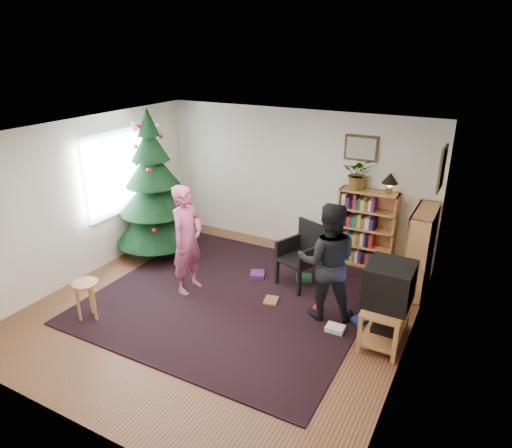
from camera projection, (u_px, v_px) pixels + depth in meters
The scene contains 23 objects.
floor at pixel (222, 307), 6.55m from camera, with size 5.00×5.00×0.00m, color brown.
ceiling at pixel (217, 133), 5.61m from camera, with size 5.00×5.00×0.00m, color white.
wall_back at pixel (295, 180), 8.12m from camera, with size 5.00×0.02×2.50m, color silver.
wall_front at pixel (69, 321), 4.03m from camera, with size 5.00×0.02×2.50m, color silver.
wall_left at pixel (85, 199), 7.17m from camera, with size 0.02×5.00×2.50m, color silver.
wall_right at pixel (413, 268), 4.99m from camera, with size 0.02×5.00×2.50m, color silver.
rug at pixel (233, 297), 6.79m from camera, with size 3.80×3.60×0.02m, color black.
window_pane at pixel (113, 174), 7.56m from camera, with size 0.04×1.20×1.40m, color silver.
curtain at pixel (143, 165), 8.11m from camera, with size 0.06×0.35×1.60m, color white.
picture_back at pixel (361, 148), 7.34m from camera, with size 0.55×0.03×0.42m.
picture_right at pixel (442, 169), 6.17m from camera, with size 0.03×0.50×0.60m.
christmas_tree at pixel (154, 197), 7.83m from camera, with size 1.42×1.42×2.57m.
bookshelf_back at pixel (366, 227), 7.61m from camera, with size 0.95×0.30×1.30m.
bookshelf_right at pixel (420, 250), 6.77m from camera, with size 0.30×0.95×1.30m.
tv_stand at pixel (385, 318), 5.72m from camera, with size 0.48×0.87×0.55m.
crt_tv at pixel (389, 284), 5.54m from camera, with size 0.55×0.60×0.52m.
armchair at pixel (303, 251), 7.03m from camera, with size 0.72×0.74×1.00m.
stool at pixel (86, 291), 6.11m from camera, with size 0.34×0.34×0.57m.
person_standing at pixel (187, 240), 6.71m from camera, with size 0.61×0.40×1.67m, color #B54878.
person_by_chair at pixel (327, 262), 6.05m from camera, with size 0.81×0.63×1.66m, color black.
potted_plant at pixel (359, 173), 7.36m from camera, with size 0.48×0.42×0.53m, color gray.
table_lamp at pixel (390, 180), 7.15m from camera, with size 0.26×0.26×0.34m.
floor_clutter at pixel (314, 301), 6.63m from camera, with size 2.03×1.29×0.08m.
Camera 1 is at (3.08, -4.73, 3.56)m, focal length 32.00 mm.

